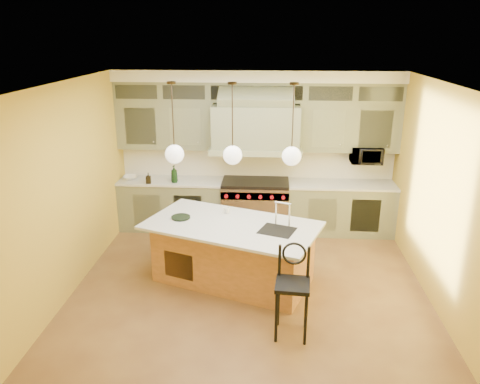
# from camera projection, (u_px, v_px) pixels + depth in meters

# --- Properties ---
(floor) EXTENTS (5.00, 5.00, 0.00)m
(floor) POSITION_uv_depth(u_px,v_px,m) (249.00, 289.00, 6.73)
(floor) COLOR brown
(floor) RESTS_ON ground
(ceiling) EXTENTS (5.00, 5.00, 0.00)m
(ceiling) POSITION_uv_depth(u_px,v_px,m) (251.00, 84.00, 5.79)
(ceiling) COLOR white
(ceiling) RESTS_ON wall_back
(wall_back) EXTENTS (5.00, 0.00, 5.00)m
(wall_back) POSITION_uv_depth(u_px,v_px,m) (256.00, 150.00, 8.62)
(wall_back) COLOR gold
(wall_back) RESTS_ON ground
(wall_front) EXTENTS (5.00, 0.00, 5.00)m
(wall_front) POSITION_uv_depth(u_px,v_px,m) (235.00, 293.00, 3.90)
(wall_front) COLOR gold
(wall_front) RESTS_ON ground
(wall_left) EXTENTS (0.00, 5.00, 5.00)m
(wall_left) POSITION_uv_depth(u_px,v_px,m) (68.00, 190.00, 6.42)
(wall_left) COLOR gold
(wall_left) RESTS_ON ground
(wall_right) EXTENTS (0.00, 5.00, 5.00)m
(wall_right) POSITION_uv_depth(u_px,v_px,m) (441.00, 199.00, 6.09)
(wall_right) COLOR gold
(wall_right) RESTS_ON ground
(back_cabinetry) EXTENTS (5.00, 0.77, 2.90)m
(back_cabinetry) POSITION_uv_depth(u_px,v_px,m) (256.00, 154.00, 8.37)
(back_cabinetry) COLOR gray
(back_cabinetry) RESTS_ON floor
(range) EXTENTS (1.20, 0.74, 0.96)m
(range) POSITION_uv_depth(u_px,v_px,m) (255.00, 205.00, 8.59)
(range) COLOR silver
(range) RESTS_ON floor
(kitchen_island) EXTENTS (2.71, 2.03, 1.35)m
(kitchen_island) POSITION_uv_depth(u_px,v_px,m) (233.00, 251.00, 6.83)
(kitchen_island) COLOR #946134
(kitchen_island) RESTS_ON floor
(counter_stool) EXTENTS (0.43, 0.43, 1.16)m
(counter_stool) POSITION_uv_depth(u_px,v_px,m) (293.00, 285.00, 5.55)
(counter_stool) COLOR black
(counter_stool) RESTS_ON floor
(microwave) EXTENTS (0.54, 0.37, 0.30)m
(microwave) POSITION_uv_depth(u_px,v_px,m) (366.00, 155.00, 8.25)
(microwave) COLOR black
(microwave) RESTS_ON back_cabinetry
(oil_bottle_a) EXTENTS (0.14, 0.14, 0.31)m
(oil_bottle_a) POSITION_uv_depth(u_px,v_px,m) (174.00, 174.00, 8.37)
(oil_bottle_a) COLOR black
(oil_bottle_a) RESTS_ON back_cabinetry
(oil_bottle_b) EXTENTS (0.10, 0.10, 0.19)m
(oil_bottle_b) POSITION_uv_depth(u_px,v_px,m) (148.00, 178.00, 8.33)
(oil_bottle_b) COLOR black
(oil_bottle_b) RESTS_ON back_cabinetry
(fruit_bowl) EXTENTS (0.29, 0.29, 0.06)m
(fruit_bowl) POSITION_uv_depth(u_px,v_px,m) (131.00, 177.00, 8.60)
(fruit_bowl) COLOR white
(fruit_bowl) RESTS_ON back_cabinetry
(cup) EXTENTS (0.11, 0.11, 0.09)m
(cup) POSITION_uv_depth(u_px,v_px,m) (226.00, 210.00, 7.03)
(cup) COLOR white
(cup) RESTS_ON kitchen_island
(pendant_left) EXTENTS (0.26, 0.26, 1.11)m
(pendant_left) POSITION_uv_depth(u_px,v_px,m) (174.00, 152.00, 6.40)
(pendant_left) COLOR #2D2319
(pendant_left) RESTS_ON ceiling
(pendant_center) EXTENTS (0.26, 0.26, 1.11)m
(pendant_center) POSITION_uv_depth(u_px,v_px,m) (233.00, 153.00, 6.35)
(pendant_center) COLOR #2D2319
(pendant_center) RESTS_ON ceiling
(pendant_right) EXTENTS (0.26, 0.26, 1.11)m
(pendant_right) POSITION_uv_depth(u_px,v_px,m) (292.00, 154.00, 6.30)
(pendant_right) COLOR #2D2319
(pendant_right) RESTS_ON ceiling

